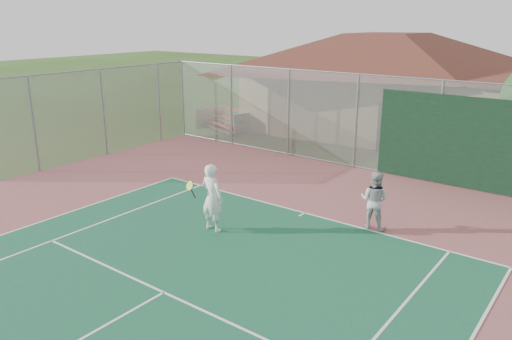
{
  "coord_description": "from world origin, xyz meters",
  "views": [
    {
      "loc": [
        7.0,
        0.31,
        5.44
      ],
      "look_at": [
        -0.84,
        10.65,
        1.47
      ],
      "focal_mm": 35.0,
      "sensor_mm": 36.0,
      "label": 1
    }
  ],
  "objects_px": {
    "clubhouse": "(385,73)",
    "player_white_front": "(212,198)",
    "player_grey_back": "(374,201)",
    "bleachers": "(228,119)"
  },
  "relations": [
    {
      "from": "clubhouse",
      "to": "player_white_front",
      "type": "distance_m",
      "value": 14.57
    },
    {
      "from": "clubhouse",
      "to": "bleachers",
      "type": "xyz_separation_m",
      "value": [
        -6.21,
        -4.56,
        -2.33
      ]
    },
    {
      "from": "clubhouse",
      "to": "player_white_front",
      "type": "relative_size",
      "value": 7.59
    },
    {
      "from": "clubhouse",
      "to": "bleachers",
      "type": "relative_size",
      "value": 4.35
    },
    {
      "from": "bleachers",
      "to": "player_grey_back",
      "type": "bearing_deg",
      "value": -10.92
    },
    {
      "from": "clubhouse",
      "to": "bleachers",
      "type": "bearing_deg",
      "value": -149.61
    },
    {
      "from": "bleachers",
      "to": "player_grey_back",
      "type": "relative_size",
      "value": 2.01
    },
    {
      "from": "player_grey_back",
      "to": "bleachers",
      "type": "bearing_deg",
      "value": -37.3
    },
    {
      "from": "clubhouse",
      "to": "player_grey_back",
      "type": "relative_size",
      "value": 8.76
    },
    {
      "from": "clubhouse",
      "to": "player_white_front",
      "type": "xyz_separation_m",
      "value": [
        1.53,
        -14.36,
        -1.94
      ]
    }
  ]
}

